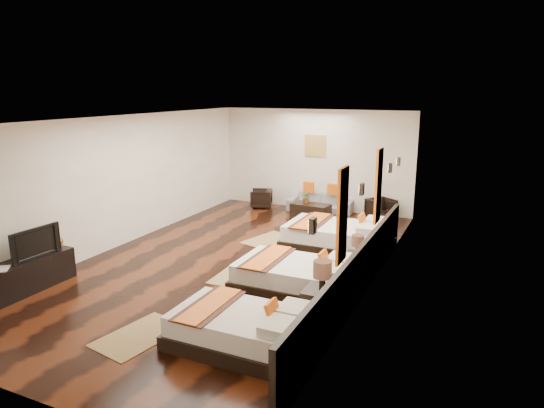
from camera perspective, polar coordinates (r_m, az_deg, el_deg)
The scene contains 29 objects.
floor at distance 9.61m, azimuth -4.58°, elevation -6.80°, with size 5.50×9.50×0.01m, color black.
ceiling at distance 9.03m, azimuth -4.92°, elevation 10.10°, with size 5.50×9.50×0.01m, color white.
back_wall at distance 13.50m, azimuth 5.17°, elevation 5.25°, with size 5.50×0.01×2.80m, color silver.
left_wall at distance 10.81m, azimuth -17.59°, elevation 2.60°, with size 0.01×9.50×2.80m, color silver.
right_wall at distance 8.26m, azimuth 12.15°, elevation -0.31°, with size 0.01×9.50×2.80m, color silver.
headboard_panel at distance 7.81m, azimuth 10.21°, elevation -8.35°, with size 0.08×6.60×0.90m, color black.
bed_near at distance 6.54m, azimuth -3.39°, elevation -14.64°, with size 1.90×1.19×0.72m.
bed_mid at distance 8.13m, azimuth 3.10°, elevation -8.63°, with size 2.04×1.28×0.78m.
bed_far at distance 10.24m, azimuth 7.98°, elevation -3.90°, with size 2.22×1.39×0.85m.
nightstand_a at distance 7.03m, azimuth 5.93°, elevation -11.68°, with size 0.50×0.50×0.99m.
nightstand_b at distance 8.80m, azimuth 10.08°, elevation -6.94°, with size 0.41×0.41×0.81m.
jute_mat_near at distance 7.12m, azimuth -15.50°, elevation -14.86°, with size 0.75×1.20×0.01m, color #93764A.
jute_mat_mid at distance 8.92m, azimuth -3.89°, elevation -8.39°, with size 0.75×1.20×0.01m, color #93764A.
jute_mat_far at distance 10.88m, azimuth -0.31°, elevation -4.27°, with size 0.75×1.20×0.01m, color #93764A.
tv_console at distance 9.12m, azimuth -27.58°, elevation -7.67°, with size 0.50×1.80×0.55m, color black.
tv at distance 9.04m, azimuth -26.66°, elevation -4.11°, with size 0.92×0.12×0.53m, color black.
figurine at distance 9.38m, azimuth -24.64°, elevation -3.89°, with size 0.33×0.33×0.34m, color brown.
sofa at distance 13.34m, azimuth 5.78°, elevation 0.16°, with size 1.79×0.70×0.52m, color gray.
armchair_left at distance 13.74m, azimuth -1.29°, elevation 0.65°, with size 0.58×0.59×0.54m, color black.
armchair_right at distance 12.75m, azimuth 12.86°, elevation -0.62°, with size 0.61×0.63×0.57m, color black.
coffee_table at distance 12.64m, azimuth 4.63°, elevation -0.86°, with size 1.00×0.50×0.40m, color black.
table_plant at distance 12.61m, azimuth 4.13°, elevation 0.75°, with size 0.27×0.23×0.30m, color #255B1E.
orange_panel_a at distance 6.40m, azimuth 8.37°, elevation -1.39°, with size 0.04×0.40×1.30m, color #D86014.
orange_panel_b at distance 8.49m, azimuth 12.57°, elevation 2.11°, with size 0.04×0.40×1.30m, color #D86014.
sconce_near at distance 5.36m, azimuth 4.85°, elevation -2.59°, with size 0.07×0.12×0.18m.
sconce_mid at distance 7.41m, azimuth 10.63°, elevation 1.75°, with size 0.07×0.12×0.18m.
sconce_far at distance 9.53m, azimuth 13.88°, elevation 4.19°, with size 0.07×0.12×0.18m.
sconce_lounge at distance 10.41m, azimuth 14.83°, elevation 4.89°, with size 0.07×0.12×0.18m.
gold_artwork at distance 13.43m, azimuth 5.17°, elevation 6.93°, with size 0.60×0.04×0.60m, color #AD873F.
Camera 1 is at (4.42, -7.85, 3.34)m, focal length 31.59 mm.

